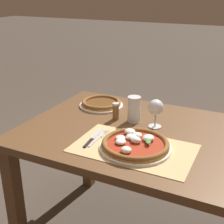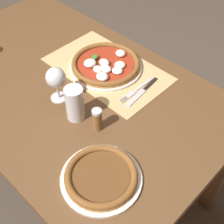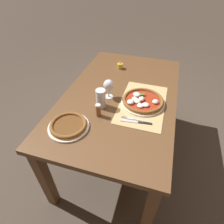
% 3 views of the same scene
% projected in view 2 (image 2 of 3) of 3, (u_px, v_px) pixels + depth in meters
% --- Properties ---
extents(ground_plane, '(24.00, 24.00, 0.00)m').
position_uv_depth(ground_plane, '(77.00, 172.00, 1.92)').
color(ground_plane, '#473D33').
extents(dining_table, '(1.48, 0.89, 0.74)m').
position_uv_depth(dining_table, '(65.00, 97.00, 1.45)').
color(dining_table, brown).
rests_on(dining_table, ground).
extents(paper_placemat, '(0.56, 0.34, 0.00)m').
position_uv_depth(paper_placemat, '(107.00, 69.00, 1.43)').
color(paper_placemat, tan).
rests_on(paper_placemat, dining_table).
extents(pizza_near, '(0.33, 0.33, 0.05)m').
position_uv_depth(pizza_near, '(106.00, 65.00, 1.42)').
color(pizza_near, silver).
rests_on(pizza_near, paper_placemat).
extents(pizza_far, '(0.27, 0.27, 0.04)m').
position_uv_depth(pizza_far, '(101.00, 177.00, 1.02)').
color(pizza_far, silver).
rests_on(pizza_far, dining_table).
extents(wine_glass, '(0.08, 0.08, 0.16)m').
position_uv_depth(wine_glass, '(56.00, 79.00, 1.22)').
color(wine_glass, silver).
rests_on(wine_glass, dining_table).
extents(pint_glass, '(0.07, 0.07, 0.15)m').
position_uv_depth(pint_glass, '(75.00, 104.00, 1.18)').
color(pint_glass, silver).
rests_on(pint_glass, dining_table).
extents(fork, '(0.02, 0.20, 0.00)m').
position_uv_depth(fork, '(136.00, 90.00, 1.33)').
color(fork, '#B7B7BC').
rests_on(fork, paper_placemat).
extents(knife, '(0.04, 0.22, 0.01)m').
position_uv_depth(knife, '(142.00, 92.00, 1.32)').
color(knife, black).
rests_on(knife, paper_placemat).
extents(pepper_shaker, '(0.04, 0.04, 0.10)m').
position_uv_depth(pepper_shaker, '(97.00, 119.00, 1.15)').
color(pepper_shaker, brown).
rests_on(pepper_shaker, dining_table).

